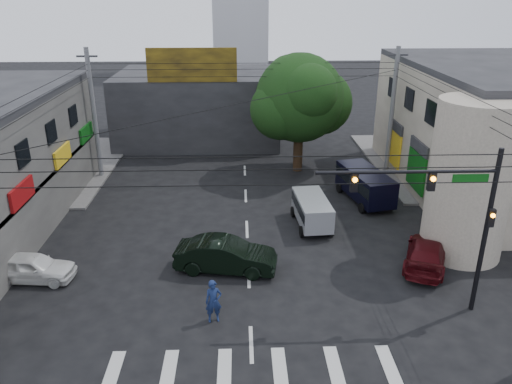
{
  "coord_description": "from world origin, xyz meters",
  "views": [
    {
      "loc": [
        -0.34,
        -18.64,
        12.72
      ],
      "look_at": [
        0.42,
        4.0,
        3.52
      ],
      "focal_mm": 35.0,
      "sensor_mm": 36.0,
      "label": 1
    }
  ],
  "objects_px": {
    "silver_minivan": "(312,212)",
    "traffic_officer": "(214,301)",
    "navy_van": "(365,186)",
    "utility_pole_far_left": "(94,115)",
    "dark_sedan": "(226,255)",
    "white_compact": "(32,267)",
    "maroon_sedan": "(426,253)",
    "utility_pole_far_right": "(392,113)",
    "traffic_gantry": "(449,207)",
    "street_tree": "(300,98)"
  },
  "relations": [
    {
      "from": "white_compact",
      "to": "silver_minivan",
      "type": "bearing_deg",
      "value": -63.59
    },
    {
      "from": "traffic_officer",
      "to": "street_tree",
      "type": "bearing_deg",
      "value": 62.1
    },
    {
      "from": "traffic_officer",
      "to": "utility_pole_far_right",
      "type": "bearing_deg",
      "value": 44.18
    },
    {
      "from": "maroon_sedan",
      "to": "navy_van",
      "type": "xyz_separation_m",
      "value": [
        -1.14,
        8.22,
        0.33
      ]
    },
    {
      "from": "traffic_gantry",
      "to": "dark_sedan",
      "type": "distance_m",
      "value": 10.41
    },
    {
      "from": "dark_sedan",
      "to": "traffic_officer",
      "type": "height_order",
      "value": "traffic_officer"
    },
    {
      "from": "traffic_gantry",
      "to": "utility_pole_far_right",
      "type": "xyz_separation_m",
      "value": [
        2.68,
        17.0,
        -0.23
      ]
    },
    {
      "from": "street_tree",
      "to": "white_compact",
      "type": "bearing_deg",
      "value": -133.27
    },
    {
      "from": "traffic_officer",
      "to": "navy_van",
      "type": "bearing_deg",
      "value": 42.21
    },
    {
      "from": "utility_pole_far_right",
      "to": "dark_sedan",
      "type": "xyz_separation_m",
      "value": [
        -11.59,
        -13.42,
        -3.79
      ]
    },
    {
      "from": "white_compact",
      "to": "navy_van",
      "type": "relative_size",
      "value": 0.76
    },
    {
      "from": "utility_pole_far_right",
      "to": "maroon_sedan",
      "type": "xyz_separation_m",
      "value": [
        -1.7,
        -13.28,
        -3.92
      ]
    },
    {
      "from": "navy_van",
      "to": "white_compact",
      "type": "bearing_deg",
      "value": 104.26
    },
    {
      "from": "utility_pole_far_left",
      "to": "white_compact",
      "type": "height_order",
      "value": "utility_pole_far_left"
    },
    {
      "from": "utility_pole_far_left",
      "to": "traffic_officer",
      "type": "relative_size",
      "value": 4.89
    },
    {
      "from": "dark_sedan",
      "to": "silver_minivan",
      "type": "relative_size",
      "value": 1.25
    },
    {
      "from": "street_tree",
      "to": "white_compact",
      "type": "distance_m",
      "value": 21.17
    },
    {
      "from": "silver_minivan",
      "to": "traffic_gantry",
      "type": "bearing_deg",
      "value": -158.53
    },
    {
      "from": "silver_minivan",
      "to": "utility_pole_far_left",
      "type": "bearing_deg",
      "value": 54.3
    },
    {
      "from": "maroon_sedan",
      "to": "navy_van",
      "type": "relative_size",
      "value": 0.94
    },
    {
      "from": "dark_sedan",
      "to": "traffic_officer",
      "type": "distance_m",
      "value": 4.04
    },
    {
      "from": "silver_minivan",
      "to": "navy_van",
      "type": "bearing_deg",
      "value": -52.07
    },
    {
      "from": "utility_pole_far_left",
      "to": "dark_sedan",
      "type": "height_order",
      "value": "utility_pole_far_left"
    },
    {
      "from": "street_tree",
      "to": "utility_pole_far_right",
      "type": "relative_size",
      "value": 0.95
    },
    {
      "from": "dark_sedan",
      "to": "navy_van",
      "type": "height_order",
      "value": "navy_van"
    },
    {
      "from": "traffic_gantry",
      "to": "utility_pole_far_left",
      "type": "bearing_deg",
      "value": 137.14
    },
    {
      "from": "utility_pole_far_right",
      "to": "dark_sedan",
      "type": "bearing_deg",
      "value": -130.8
    },
    {
      "from": "street_tree",
      "to": "utility_pole_far_left",
      "type": "height_order",
      "value": "utility_pole_far_left"
    },
    {
      "from": "silver_minivan",
      "to": "traffic_officer",
      "type": "relative_size",
      "value": 2.16
    },
    {
      "from": "street_tree",
      "to": "silver_minivan",
      "type": "relative_size",
      "value": 2.14
    },
    {
      "from": "street_tree",
      "to": "navy_van",
      "type": "distance_m",
      "value": 8.37
    },
    {
      "from": "utility_pole_far_right",
      "to": "silver_minivan",
      "type": "xyz_separation_m",
      "value": [
        -6.75,
        -8.64,
        -3.75
      ]
    },
    {
      "from": "utility_pole_far_left",
      "to": "silver_minivan",
      "type": "height_order",
      "value": "utility_pole_far_left"
    },
    {
      "from": "street_tree",
      "to": "maroon_sedan",
      "type": "distance_m",
      "value": 15.81
    },
    {
      "from": "maroon_sedan",
      "to": "utility_pole_far_right",
      "type": "bearing_deg",
      "value": -73.38
    },
    {
      "from": "traffic_gantry",
      "to": "dark_sedan",
      "type": "bearing_deg",
      "value": 158.12
    },
    {
      "from": "utility_pole_far_left",
      "to": "street_tree",
      "type": "bearing_deg",
      "value": 3.95
    },
    {
      "from": "white_compact",
      "to": "utility_pole_far_right",
      "type": "bearing_deg",
      "value": -50.57
    },
    {
      "from": "street_tree",
      "to": "navy_van",
      "type": "relative_size",
      "value": 1.62
    },
    {
      "from": "utility_pole_far_left",
      "to": "silver_minivan",
      "type": "bearing_deg",
      "value": -31.21
    },
    {
      "from": "traffic_gantry",
      "to": "traffic_officer",
      "type": "relative_size",
      "value": 3.83
    },
    {
      "from": "traffic_officer",
      "to": "white_compact",
      "type": "bearing_deg",
      "value": 147.0
    },
    {
      "from": "dark_sedan",
      "to": "silver_minivan",
      "type": "height_order",
      "value": "silver_minivan"
    },
    {
      "from": "traffic_gantry",
      "to": "utility_pole_far_right",
      "type": "height_order",
      "value": "utility_pole_far_right"
    },
    {
      "from": "dark_sedan",
      "to": "traffic_officer",
      "type": "bearing_deg",
      "value": -176.74
    },
    {
      "from": "utility_pole_far_right",
      "to": "navy_van",
      "type": "relative_size",
      "value": 1.72
    },
    {
      "from": "white_compact",
      "to": "silver_minivan",
      "type": "relative_size",
      "value": 0.99
    },
    {
      "from": "dark_sedan",
      "to": "white_compact",
      "type": "distance_m",
      "value": 9.06
    },
    {
      "from": "maroon_sedan",
      "to": "navy_van",
      "type": "distance_m",
      "value": 8.3
    },
    {
      "from": "maroon_sedan",
      "to": "traffic_officer",
      "type": "relative_size",
      "value": 2.69
    }
  ]
}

